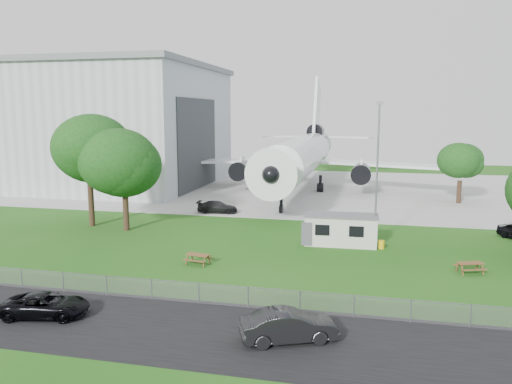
% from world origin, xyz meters
% --- Properties ---
extents(ground, '(160.00, 160.00, 0.00)m').
position_xyz_m(ground, '(0.00, 0.00, 0.00)').
color(ground, '#2F661D').
extents(asphalt_strip, '(120.00, 8.00, 0.02)m').
position_xyz_m(asphalt_strip, '(0.00, -13.00, 0.01)').
color(asphalt_strip, black).
rests_on(asphalt_strip, ground).
extents(concrete_apron, '(120.00, 46.00, 0.03)m').
position_xyz_m(concrete_apron, '(0.00, 38.00, 0.01)').
color(concrete_apron, '#B7B7B2').
rests_on(concrete_apron, ground).
extents(hangar, '(43.00, 31.00, 18.55)m').
position_xyz_m(hangar, '(-37.97, 36.00, 9.41)').
color(hangar, '#B2B7BC').
rests_on(hangar, ground).
extents(airliner, '(46.36, 47.73, 17.69)m').
position_xyz_m(airliner, '(-2.00, 35.86, 5.27)').
color(airliner, white).
rests_on(airliner, ground).
extents(site_cabin, '(6.79, 2.87, 2.62)m').
position_xyz_m(site_cabin, '(5.38, 6.07, 1.31)').
color(site_cabin, beige).
rests_on(site_cabin, ground).
extents(picnic_west, '(2.07, 1.84, 0.76)m').
position_xyz_m(picnic_west, '(-4.70, -2.00, 0.00)').
color(picnic_west, brown).
rests_on(picnic_west, ground).
extents(picnic_east, '(2.20, 2.02, 0.76)m').
position_xyz_m(picnic_east, '(14.73, 0.28, 0.00)').
color(picnic_east, brown).
rests_on(picnic_east, ground).
extents(fence, '(58.00, 0.04, 1.30)m').
position_xyz_m(fence, '(0.00, -9.50, 0.00)').
color(fence, gray).
rests_on(fence, ground).
extents(lamp_mast, '(0.16, 0.16, 12.00)m').
position_xyz_m(lamp_mast, '(8.20, 6.20, 6.00)').
color(lamp_mast, slate).
rests_on(lamp_mast, ground).
extents(tree_west_big, '(8.07, 8.07, 11.33)m').
position_xyz_m(tree_west_big, '(-19.34, 7.82, 7.28)').
color(tree_west_big, '#382619').
rests_on(tree_west_big, ground).
extents(tree_west_small, '(7.72, 7.72, 10.01)m').
position_xyz_m(tree_west_small, '(-15.11, 6.89, 6.14)').
color(tree_west_small, '#382619').
rests_on(tree_west_small, ground).
extents(tree_far_apron, '(5.28, 5.28, 7.54)m').
position_xyz_m(tree_far_apron, '(18.63, 29.51, 4.88)').
color(tree_far_apron, '#382619').
rests_on(tree_far_apron, ground).
extents(car_centre_sedan, '(5.06, 3.39, 1.58)m').
position_xyz_m(car_centre_sedan, '(3.96, -13.15, 0.79)').
color(car_centre_sedan, black).
rests_on(car_centre_sedan, ground).
extents(car_west_estate, '(4.99, 3.03, 1.30)m').
position_xyz_m(car_west_estate, '(-9.65, -13.14, 0.65)').
color(car_west_estate, black).
rests_on(car_west_estate, ground).
extents(car_apron_van, '(4.68, 2.23, 1.32)m').
position_xyz_m(car_apron_van, '(-9.05, 16.91, 0.66)').
color(car_apron_van, black).
rests_on(car_apron_van, ground).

